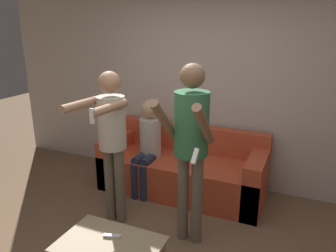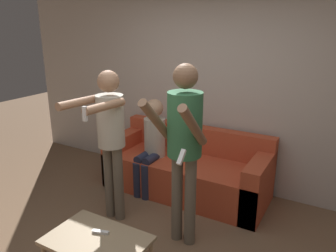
# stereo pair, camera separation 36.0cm
# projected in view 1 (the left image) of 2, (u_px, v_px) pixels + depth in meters

# --- Properties ---
(wall_back) EXTENTS (6.40, 0.06, 2.70)m
(wall_back) POSITION_uv_depth(u_px,v_px,m) (213.00, 84.00, 4.24)
(wall_back) COLOR beige
(wall_back) RESTS_ON ground_plane
(couch) EXTENTS (2.07, 0.83, 0.81)m
(couch) POSITION_uv_depth(u_px,v_px,m) (183.00, 170.00, 4.25)
(couch) COLOR #C64C2D
(couch) RESTS_ON ground_plane
(person_standing_left) EXTENTS (0.41, 0.69, 1.66)m
(person_standing_left) POSITION_uv_depth(u_px,v_px,m) (111.00, 133.00, 3.35)
(person_standing_left) COLOR #6B6051
(person_standing_left) RESTS_ON ground_plane
(person_standing_right) EXTENTS (0.44, 0.63, 1.78)m
(person_standing_right) POSITION_uv_depth(u_px,v_px,m) (191.00, 136.00, 3.00)
(person_standing_right) COLOR #6B6051
(person_standing_right) RESTS_ON ground_plane
(person_seated) EXTENTS (0.27, 0.51, 1.21)m
(person_seated) POSITION_uv_depth(u_px,v_px,m) (148.00, 142.00, 4.13)
(person_seated) COLOR #282D47
(person_seated) RESTS_ON ground_plane
(coffee_table) EXTENTS (0.85, 0.57, 0.36)m
(coffee_table) POSITION_uv_depth(u_px,v_px,m) (109.00, 247.00, 2.73)
(coffee_table) COLOR tan
(coffee_table) RESTS_ON ground_plane
(remote_on_table) EXTENTS (0.15, 0.08, 0.02)m
(remote_on_table) POSITION_uv_depth(u_px,v_px,m) (112.00, 236.00, 2.79)
(remote_on_table) COLOR white
(remote_on_table) RESTS_ON coffee_table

